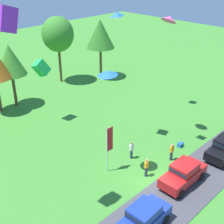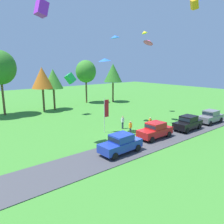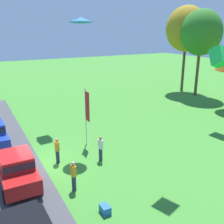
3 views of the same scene
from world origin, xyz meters
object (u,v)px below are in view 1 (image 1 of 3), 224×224
kite_delta_over_trees (108,73)px  person_watching_sky (146,167)px  person_beside_suv (172,152)px  kite_delta_topmost (169,19)px  car_sedan_far_end (183,173)px  tree_center_back (10,60)px  flag_banner (109,143)px  kite_box_near_flag (41,68)px  tree_far_right (100,34)px  kite_box_low_drifter (5,19)px  cooler_box (180,145)px  tree_lone_near (58,34)px  car_sedan_near_entrance (143,218)px  kite_diamond_trailing_tail (116,14)px  person_on_lawn (131,150)px

kite_delta_over_trees → person_watching_sky: bearing=-55.9°
person_beside_suv → kite_delta_topmost: bearing=47.7°
car_sedan_far_end → person_beside_suv: car_sedan_far_end is taller
tree_center_back → kite_delta_over_trees: bearing=-94.1°
flag_banner → kite_delta_topmost: bearing=5.7°
kite_box_near_flag → kite_delta_over_trees: kite_delta_over_trees is taller
flag_banner → person_watching_sky: bearing=-60.5°
tree_far_right → person_beside_suv: bearing=-116.9°
car_sedan_far_end → person_watching_sky: (-1.36, 2.70, -0.16)m
car_sedan_far_end → person_beside_suv: (2.02, 2.55, -0.16)m
person_watching_sky → kite_box_low_drifter: kite_box_low_drifter is taller
kite_delta_topmost → cooler_box: bearing=-107.3°
kite_box_near_flag → kite_box_low_drifter: bearing=-128.3°
kite_box_near_flag → tree_lone_near: bearing=45.2°
car_sedan_near_entrance → cooler_box: car_sedan_near_entrance is taller
kite_box_near_flag → person_watching_sky: bearing=-89.4°
cooler_box → kite_diamond_trailing_tail: 13.57m
person_on_lawn → kite_delta_topmost: bearing=10.3°
tree_far_right → kite_delta_topmost: 18.24m
person_watching_sky → kite_box_near_flag: size_ratio=1.15×
tree_center_back → kite_diamond_trailing_tail: size_ratio=7.20×
kite_delta_topmost → kite_box_near_flag: bearing=123.3°
car_sedan_near_entrance → kite_delta_topmost: 17.05m
kite_box_low_drifter → person_watching_sky: bearing=-20.3°
kite_delta_topmost → flag_banner: bearing=-174.3°
person_beside_suv → kite_delta_over_trees: bearing=151.5°
car_sedan_far_end → person_beside_suv: 3.26m
tree_lone_near → cooler_box: 23.29m
person_beside_suv → tree_lone_near: (4.85, 22.83, 5.96)m
kite_box_near_flag → kite_diamond_trailing_tail: (2.74, -8.16, 6.01)m
tree_far_right → kite_diamond_trailing_tail: (-10.93, -13.75, 5.63)m
person_on_lawn → kite_box_near_flag: size_ratio=1.15×
person_beside_suv → cooler_box: bearing=14.4°
person_on_lawn → tree_far_right: (12.46, 17.24, 5.62)m
kite_diamond_trailing_tail → car_sedan_near_entrance: bearing=-127.0°
person_on_lawn → kite_diamond_trailing_tail: size_ratio=1.63×
kite_delta_topmost → person_on_lawn: bearing=-169.7°
kite_box_near_flag → flag_banner: bearing=-97.1°
kite_diamond_trailing_tail → person_on_lawn: bearing=-113.7°
car_sedan_far_end → kite_delta_topmost: size_ratio=3.10×
tree_far_right → kite_delta_topmost: bearing=-112.5°
tree_center_back → flag_banner: 17.58m
person_on_lawn → cooler_box: (4.77, -2.10, -0.68)m
person_watching_sky → kite_diamond_trailing_tail: (2.59, 6.07, 11.25)m
person_beside_suv → flag_banner: bearing=149.3°
person_beside_suv → kite_box_near_flag: 15.70m
person_watching_sky → kite_diamond_trailing_tail: bearing=66.9°
tree_center_back → cooler_box: 21.35m
kite_delta_over_trees → person_on_lawn: bearing=-1.7°
flag_banner → kite_diamond_trailing_tail: bearing=38.2°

